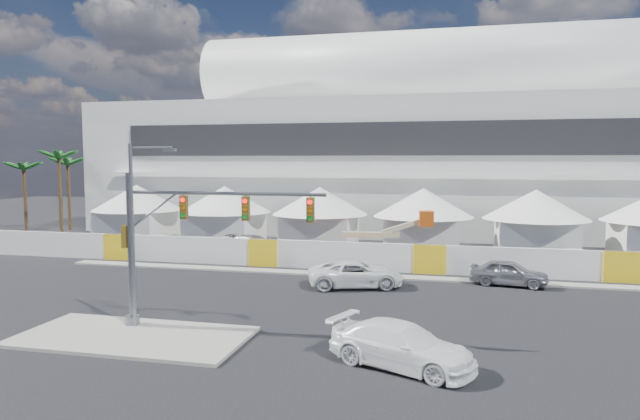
% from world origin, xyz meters
% --- Properties ---
extents(ground, '(160.00, 160.00, 0.00)m').
position_xyz_m(ground, '(0.00, 0.00, 0.00)').
color(ground, black).
rests_on(ground, ground).
extents(median_island, '(10.00, 5.00, 0.15)m').
position_xyz_m(median_island, '(-6.00, -3.00, 0.07)').
color(median_island, gray).
rests_on(median_island, ground).
extents(stadium, '(80.00, 24.80, 21.98)m').
position_xyz_m(stadium, '(8.71, 41.50, 9.45)').
color(stadium, silver).
rests_on(stadium, ground).
extents(tent_row, '(53.40, 8.40, 5.40)m').
position_xyz_m(tent_row, '(0.50, 24.00, 3.15)').
color(tent_row, white).
rests_on(tent_row, ground).
extents(hoarding_fence, '(70.00, 0.25, 2.00)m').
position_xyz_m(hoarding_fence, '(6.00, 14.50, 1.00)').
color(hoarding_fence, white).
rests_on(hoarding_fence, ground).
extents(palm_cluster, '(10.60, 10.60, 8.55)m').
position_xyz_m(palm_cluster, '(-33.46, 29.50, 6.88)').
color(palm_cluster, '#47331E').
rests_on(palm_cluster, ground).
extents(sedan_silver, '(2.69, 4.96, 1.60)m').
position_xyz_m(sedan_silver, '(10.95, 11.89, 0.80)').
color(sedan_silver, '#9E9DA1').
rests_on(sedan_silver, ground).
extents(pickup_curb, '(4.30, 6.38, 1.62)m').
position_xyz_m(pickup_curb, '(1.78, 9.25, 0.81)').
color(pickup_curb, white).
rests_on(pickup_curb, ground).
extents(pickup_near, '(4.29, 6.16, 1.65)m').
position_xyz_m(pickup_near, '(5.76, -3.74, 0.83)').
color(pickup_near, white).
rests_on(pickup_near, ground).
extents(lot_car_a, '(3.62, 3.63, 1.25)m').
position_xyz_m(lot_car_a, '(16.39, 20.02, 0.63)').
color(lot_car_a, silver).
rests_on(lot_car_a, ground).
extents(lot_car_c, '(3.58, 5.59, 1.51)m').
position_xyz_m(lot_car_c, '(-8.63, 19.71, 0.75)').
color(lot_car_c, '#AEAEB3').
rests_on(lot_car_c, ground).
extents(traffic_mast, '(9.63, 0.69, 7.06)m').
position_xyz_m(traffic_mast, '(-4.85, -1.52, 4.10)').
color(traffic_mast, slate).
rests_on(traffic_mast, median_island).
extents(streetlight_median, '(2.32, 0.23, 8.37)m').
position_xyz_m(streetlight_median, '(-6.42, -1.76, 4.96)').
color(streetlight_median, slate).
rests_on(streetlight_median, median_island).
extents(boom_lift, '(8.13, 2.34, 4.07)m').
position_xyz_m(boom_lift, '(0.98, 16.67, 1.09)').
color(boom_lift, '#CA4E13').
rests_on(boom_lift, ground).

